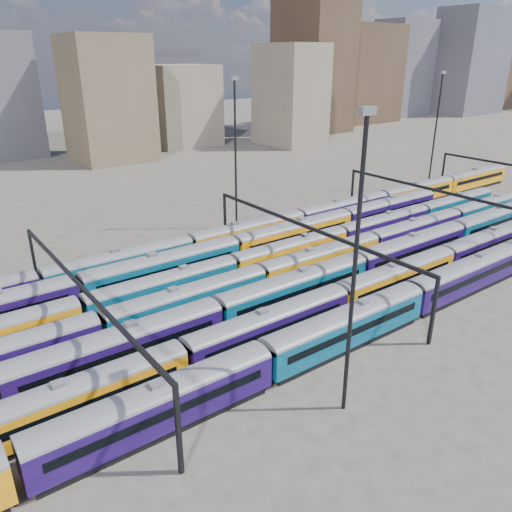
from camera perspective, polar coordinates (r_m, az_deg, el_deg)
ground at (r=63.34m, az=-1.20°, el=-5.08°), size 500.00×500.00×0.00m
rake_0 at (r=61.07m, az=17.42°, el=-4.33°), size 129.67×3.16×5.33m
rake_1 at (r=48.23m, az=-8.30°, el=-11.19°), size 123.25×3.01×5.06m
rake_2 at (r=54.75m, az=-4.50°, el=-6.41°), size 132.68×3.23×5.46m
rake_3 at (r=69.68m, az=7.41°, el=-0.21°), size 103.90×3.04×5.13m
rake_4 at (r=62.17m, az=-10.50°, el=-3.33°), size 141.89×2.96×4.99m
rake_5 at (r=67.17m, az=-10.51°, el=-1.07°), size 112.71×3.30×5.57m
rake_6 at (r=79.51m, az=-0.85°, el=2.88°), size 148.75×3.11×5.24m
gantry_1 at (r=52.65m, az=-19.38°, el=-4.13°), size 0.35×40.35×8.03m
gantry_2 at (r=66.42m, az=5.82°, el=2.51°), size 0.35×40.35×8.03m
gantry_3 at (r=88.61m, az=20.53°, el=6.23°), size 0.35×40.35×8.03m
mast_2 at (r=39.42m, az=11.26°, el=-0.67°), size 1.40×0.50×25.60m
mast_3 at (r=85.93m, az=-2.37°, el=12.07°), size 1.40×0.50×25.60m
mast_5 at (r=118.62m, az=19.86°, el=13.62°), size 1.40×0.50×25.60m
skyline at (r=204.74m, az=6.06°, el=19.75°), size 399.22×60.48×50.03m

